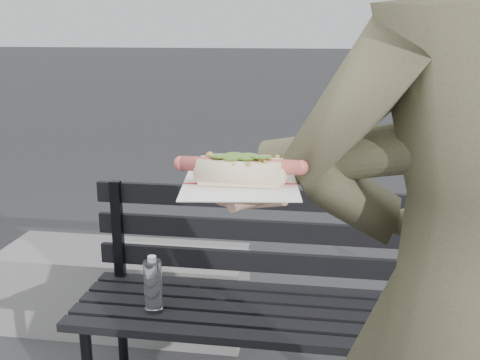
# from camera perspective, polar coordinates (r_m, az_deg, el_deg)

# --- Properties ---
(park_bench) EXTENTS (1.50, 0.44, 0.88)m
(park_bench) POSITION_cam_1_polar(r_m,az_deg,el_deg) (2.11, 4.01, -11.12)
(park_bench) COLOR black
(park_bench) RESTS_ON ground
(concrete_block) EXTENTS (1.20, 0.40, 0.40)m
(concrete_block) POSITION_cam_1_polar(r_m,az_deg,el_deg) (2.90, -11.58, -10.75)
(concrete_block) COLOR slate
(concrete_block) RESTS_ON ground
(person) EXTENTS (0.73, 0.53, 1.88)m
(person) POSITION_cam_1_polar(r_m,az_deg,el_deg) (1.13, 22.30, -13.19)
(person) COLOR #47432F
(person) RESTS_ON ground
(held_hotdog) EXTENTS (0.63, 0.30, 0.20)m
(held_hotdog) POSITION_cam_1_polar(r_m,az_deg,el_deg) (0.97, 12.19, 2.30)
(held_hotdog) COLOR #47432F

